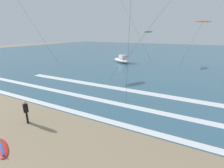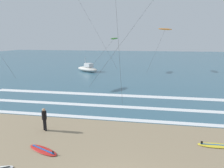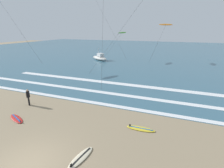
{
  "view_description": "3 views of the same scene",
  "coord_description": "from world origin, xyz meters",
  "px_view_note": "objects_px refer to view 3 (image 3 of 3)",
  "views": [
    {
      "loc": [
        4.02,
        -0.39,
        6.01
      ],
      "look_at": [
        -2.17,
        11.34,
        1.91
      ],
      "focal_mm": 26.69,
      "sensor_mm": 36.0,
      "label": 1
    },
    {
      "loc": [
        0.73,
        -6.09,
        6.17
      ],
      "look_at": [
        -2.29,
        11.59,
        2.17
      ],
      "focal_mm": 32.89,
      "sensor_mm": 36.0,
      "label": 2
    },
    {
      "loc": [
        7.05,
        -5.54,
        7.05
      ],
      "look_at": [
        0.15,
        12.11,
        1.03
      ],
      "focal_mm": 28.18,
      "sensor_mm": 36.0,
      "label": 3
    }
  ],
  "objects_px": {
    "surfboard_right_spare": "(17,119)",
    "offshore_boat": "(100,58)",
    "surfboard_left_pile": "(141,129)",
    "surfer_left_far": "(28,96)",
    "kite_orange_mid_center": "(166,25)",
    "kite_lime_far_left": "(122,33)",
    "surfboard_foreground_flat": "(81,157)"
  },
  "relations": [
    {
      "from": "kite_orange_mid_center",
      "to": "kite_lime_far_left",
      "type": "distance_m",
      "value": 9.25
    },
    {
      "from": "surfboard_left_pile",
      "to": "kite_lime_far_left",
      "type": "height_order",
      "value": "kite_lime_far_left"
    },
    {
      "from": "kite_lime_far_left",
      "to": "surfboard_foreground_flat",
      "type": "bearing_deg",
      "value": -75.83
    },
    {
      "from": "surfboard_left_pile",
      "to": "surfboard_right_spare",
      "type": "height_order",
      "value": "same"
    },
    {
      "from": "kite_orange_mid_center",
      "to": "surfboard_foreground_flat",
      "type": "bearing_deg",
      "value": -92.44
    },
    {
      "from": "surfer_left_far",
      "to": "surfboard_left_pile",
      "type": "bearing_deg",
      "value": -1.51
    },
    {
      "from": "surfboard_right_spare",
      "to": "surfboard_foreground_flat",
      "type": "bearing_deg",
      "value": -15.6
    },
    {
      "from": "kite_lime_far_left",
      "to": "surfer_left_far",
      "type": "bearing_deg",
      "value": -91.25
    },
    {
      "from": "kite_orange_mid_center",
      "to": "kite_lime_far_left",
      "type": "height_order",
      "value": "kite_orange_mid_center"
    },
    {
      "from": "surfboard_left_pile",
      "to": "surfboard_right_spare",
      "type": "distance_m",
      "value": 9.99
    },
    {
      "from": "surfboard_left_pile",
      "to": "kite_orange_mid_center",
      "type": "distance_m",
      "value": 27.38
    },
    {
      "from": "surfboard_foreground_flat",
      "to": "kite_orange_mid_center",
      "type": "relative_size",
      "value": 0.27
    },
    {
      "from": "surfer_left_far",
      "to": "offshore_boat",
      "type": "bearing_deg",
      "value": 99.84
    },
    {
      "from": "kite_lime_far_left",
      "to": "offshore_boat",
      "type": "height_order",
      "value": "kite_lime_far_left"
    },
    {
      "from": "surfboard_left_pile",
      "to": "kite_lime_far_left",
      "type": "distance_m",
      "value": 29.26
    },
    {
      "from": "kite_lime_far_left",
      "to": "offshore_boat",
      "type": "xyz_separation_m",
      "value": [
        -4.96,
        -1.15,
        -5.55
      ]
    },
    {
      "from": "surfer_left_far",
      "to": "surfboard_foreground_flat",
      "type": "relative_size",
      "value": 0.74
    },
    {
      "from": "surfer_left_far",
      "to": "kite_lime_far_left",
      "type": "height_order",
      "value": "kite_lime_far_left"
    },
    {
      "from": "surfboard_left_pile",
      "to": "kite_orange_mid_center",
      "type": "xyz_separation_m",
      "value": [
        -1.22,
        26.25,
        7.67
      ]
    },
    {
      "from": "surfboard_foreground_flat",
      "to": "surfboard_left_pile",
      "type": "bearing_deg",
      "value": 59.04
    },
    {
      "from": "surfer_left_far",
      "to": "kite_orange_mid_center",
      "type": "bearing_deg",
      "value": 69.57
    },
    {
      "from": "surfboard_foreground_flat",
      "to": "offshore_boat",
      "type": "distance_m",
      "value": 32.38
    },
    {
      "from": "surfboard_right_spare",
      "to": "offshore_boat",
      "type": "bearing_deg",
      "value": 101.27
    },
    {
      "from": "surfboard_right_spare",
      "to": "kite_lime_far_left",
      "type": "distance_m",
      "value": 29.52
    },
    {
      "from": "surfboard_right_spare",
      "to": "offshore_boat",
      "type": "distance_m",
      "value": 28.29
    },
    {
      "from": "surfboard_left_pile",
      "to": "kite_orange_mid_center",
      "type": "bearing_deg",
      "value": 92.67
    },
    {
      "from": "surfer_left_far",
      "to": "surfboard_right_spare",
      "type": "height_order",
      "value": "surfer_left_far"
    },
    {
      "from": "surfer_left_far",
      "to": "offshore_boat",
      "type": "xyz_separation_m",
      "value": [
        -4.38,
        25.27,
        -0.4
      ]
    },
    {
      "from": "surfboard_left_pile",
      "to": "offshore_boat",
      "type": "xyz_separation_m",
      "value": [
        -15.28,
        25.55,
        0.51
      ]
    },
    {
      "from": "offshore_boat",
      "to": "surfboard_left_pile",
      "type": "bearing_deg",
      "value": -59.13
    },
    {
      "from": "surfer_left_far",
      "to": "kite_orange_mid_center",
      "type": "distance_m",
      "value": 28.52
    },
    {
      "from": "surfboard_right_spare",
      "to": "offshore_boat",
      "type": "xyz_separation_m",
      "value": [
        -5.53,
        27.74,
        0.51
      ]
    }
  ]
}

